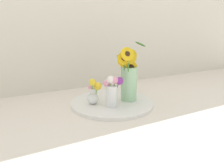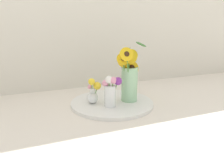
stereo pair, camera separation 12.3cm
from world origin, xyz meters
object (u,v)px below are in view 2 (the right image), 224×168
Objects in this scene: serving_tray at (112,103)px; vase_bulb_right at (93,93)px; vase_small_center at (111,91)px; mason_jar_sunflowers at (129,77)px.

serving_tray is 0.13m from vase_bulb_right.
vase_bulb_right reaches higher than serving_tray.
vase_small_center reaches higher than vase_bulb_right.
vase_bulb_right is at bearing 170.35° from mason_jar_sunflowers.
vase_small_center is 1.14× the size of vase_bulb_right.
vase_bulb_right is (-0.11, 0.01, 0.07)m from serving_tray.
vase_small_center is at bearing -116.77° from serving_tray.
mason_jar_sunflowers is at bearing 18.76° from vase_small_center.
mason_jar_sunflowers is 2.04× the size of vase_small_center.
vase_small_center is 0.11m from vase_bulb_right.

